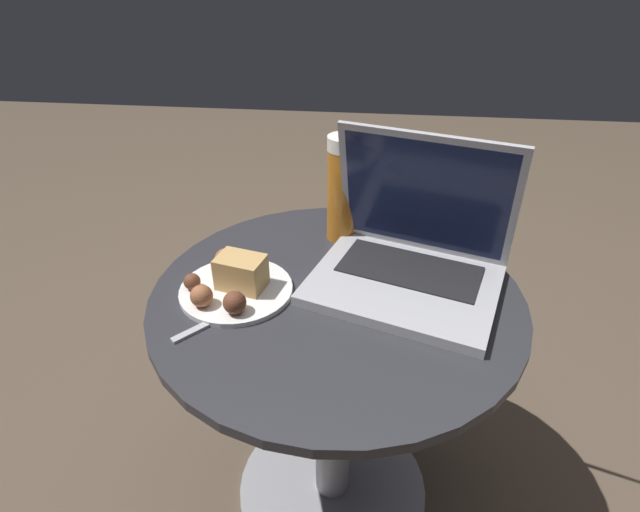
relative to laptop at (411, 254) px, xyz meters
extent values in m
plane|color=brown|center=(-0.12, -0.05, -0.61)|extent=(6.00, 6.00, 0.00)
cylinder|color=#9E9EA3|center=(-0.12, -0.05, -0.61)|extent=(0.42, 0.42, 0.01)
cylinder|color=#9E9EA3|center=(-0.12, -0.05, -0.33)|extent=(0.08, 0.08, 0.53)
cylinder|color=#2D2D33|center=(-0.12, -0.05, -0.06)|extent=(0.64, 0.64, 0.02)
cube|color=#B2B2B7|center=(-0.01, -0.03, -0.04)|extent=(0.37, 0.32, 0.02)
cube|color=black|center=(0.00, 0.00, -0.03)|extent=(0.27, 0.18, 0.00)
cube|color=#B2B2B7|center=(0.02, 0.06, 0.08)|extent=(0.31, 0.15, 0.24)
cube|color=#19234C|center=(0.02, 0.06, 0.08)|extent=(0.29, 0.13, 0.21)
cylinder|color=#C6701E|center=(-0.13, 0.14, 0.04)|extent=(0.06, 0.06, 0.18)
cylinder|color=white|center=(-0.13, 0.14, 0.14)|extent=(0.06, 0.06, 0.03)
cylinder|color=white|center=(-0.29, -0.07, -0.05)|extent=(0.19, 0.19, 0.01)
cube|color=tan|center=(-0.28, -0.07, -0.01)|extent=(0.09, 0.07, 0.06)
sphere|color=brown|center=(-0.37, -0.08, -0.03)|extent=(0.03, 0.03, 0.03)
sphere|color=#9E5B38|center=(-0.33, -0.02, -0.02)|extent=(0.04, 0.04, 0.04)
sphere|color=brown|center=(-0.28, -0.14, -0.02)|extent=(0.04, 0.04, 0.04)
sphere|color=#9E5B38|center=(-0.33, -0.13, -0.02)|extent=(0.04, 0.04, 0.04)
cube|color=#B2B2B7|center=(-0.31, -0.16, -0.05)|extent=(0.10, 0.11, 0.00)
cube|color=#B2B2B7|center=(-0.25, -0.09, -0.05)|extent=(0.06, 0.06, 0.00)
camera|label=1|loc=(-0.07, -0.74, 0.46)|focal=28.00mm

